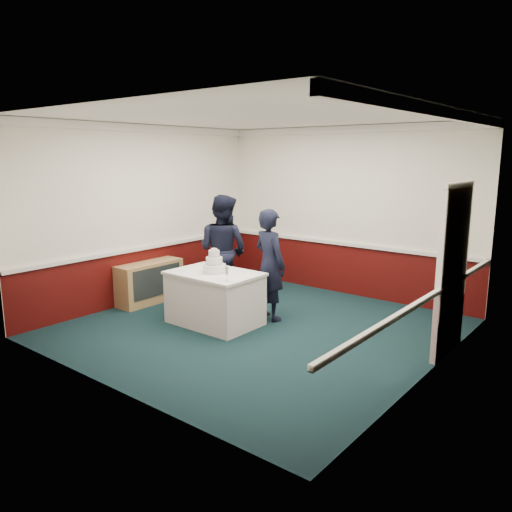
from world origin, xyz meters
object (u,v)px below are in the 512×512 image
Objects in this scene: cake_table at (215,298)px; cake_knife at (203,274)px; person_man at (223,251)px; person_woman at (270,265)px; wedding_cake at (214,265)px; sideboard at (150,282)px; champagne_flute at (227,271)px.

cake_table is 6.00× the size of cake_knife.
person_man is (-0.56, 0.81, 0.53)m from cake_table.
person_woman reaches higher than cake_table.
wedding_cake is (-0.00, 0.00, 0.50)m from cake_table.
sideboard is 5.85× the size of champagne_flute.
wedding_cake reaches higher than cake_knife.
person_woman is at bearing 167.48° from person_man.
champagne_flute is at bearing -29.25° from wedding_cake.
person_woman is (0.53, 0.90, 0.06)m from cake_knife.
cake_table is 1.12m from person_man.
sideboard is 2.27m from person_woman.
person_man reaches higher than sideboard.
champagne_flute is at bearing -10.56° from sideboard.
person_woman is (-0.00, 0.98, -0.07)m from champagne_flute.
person_man is at bearing 124.89° from wedding_cake.
champagne_flute is at bearing -29.25° from cake_table.
sideboard is 0.70× the size of person_woman.
cake_knife is (1.61, -0.32, 0.44)m from sideboard.
cake_knife reaches higher than cake_table.
sideboard is 3.30× the size of wedding_cake.
wedding_cake is (1.64, -0.12, 0.55)m from sideboard.
cake_knife is 0.55m from champagne_flute.
cake_knife is 1.15m from person_man.
sideboard is 1.40m from person_man.
wedding_cake is 1.78× the size of champagne_flute.
champagne_flute reaches higher than cake_table.
person_man reaches higher than wedding_cake.
cake_table is at bearing 150.75° from champagne_flute.
champagne_flute is 0.98m from person_woman.
cake_knife is at bearing -11.21° from sideboard.
wedding_cake is at bearing 150.75° from champagne_flute.
person_man is at bearing 124.89° from cake_table.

